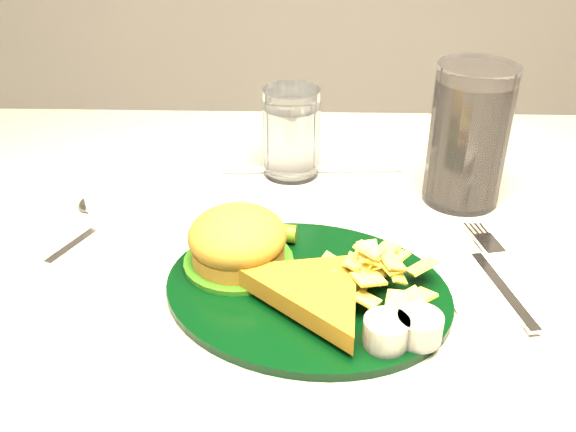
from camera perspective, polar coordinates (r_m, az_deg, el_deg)
name	(u,v)px	position (r m, az deg, el deg)	size (l,w,h in m)	color
dinner_plate	(307,267)	(0.58, 1.74, -4.56)	(0.27, 0.22, 0.06)	black
water_glass	(291,133)	(0.79, 0.30, 7.43)	(0.07, 0.07, 0.11)	silver
cola_glass	(469,136)	(0.74, 15.76, 6.90)	(0.09, 0.09, 0.16)	black
fork_napkin	(501,284)	(0.63, 18.39, -5.78)	(0.12, 0.16, 0.01)	silver
spoon	(84,235)	(0.71, -17.72, -1.66)	(0.04, 0.15, 0.01)	silver
ramekin	(103,198)	(0.76, -16.15, 1.59)	(0.04, 0.04, 0.03)	white
wrapped_straw	(311,169)	(0.81, 2.10, 4.17)	(0.23, 0.08, 0.01)	white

